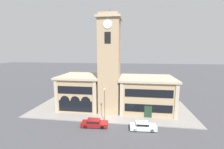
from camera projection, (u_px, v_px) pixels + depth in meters
name	position (u px, v px, depth m)	size (l,w,h in m)	color
ground_plane	(105.00, 123.00, 28.47)	(300.00, 300.00, 0.00)	#424247
sidewalk_kerb	(111.00, 108.00, 35.80)	(36.23, 14.98, 0.15)	gray
clock_tower	(109.00, 65.00, 32.43)	(5.09, 5.09, 22.43)	tan
town_hall_left_wing	(82.00, 91.00, 36.86)	(10.09, 10.19, 7.90)	tan
town_hall_right_wing	(146.00, 93.00, 34.82)	(12.32, 10.19, 7.72)	tan
parked_car_near	(94.00, 123.00, 27.17)	(4.92, 2.13, 1.36)	maroon
parked_car_mid	(143.00, 126.00, 26.01)	(4.65, 2.09, 1.43)	silver
street_lamp	(105.00, 100.00, 28.28)	(0.36, 0.36, 6.59)	#4C4C51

